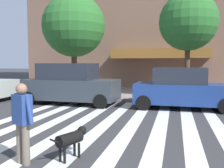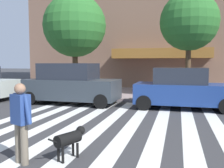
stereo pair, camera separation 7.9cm
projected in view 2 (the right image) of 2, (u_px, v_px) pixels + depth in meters
name	position (u px, v px, depth m)	size (l,w,h in m)	color
ground_plane	(52.00, 137.00, 6.85)	(160.00, 160.00, 0.00)	#353538
sidewalk_far	(125.00, 93.00, 16.26)	(80.00, 6.00, 0.15)	gray
crosswalk_stripes	(86.00, 140.00, 6.59)	(7.65, 12.97, 0.01)	silver
parked_car_behind_first	(71.00, 84.00, 12.46)	(4.68, 2.14, 2.04)	#313941
parked_car_third_in_line	(183.00, 89.00, 11.07)	(4.28, 1.93, 1.84)	navy
street_tree_nearest	(75.00, 26.00, 15.63)	(3.96, 3.96, 6.25)	#4C3823
street_tree_middle	(189.00, 22.00, 13.59)	(3.21, 3.21, 5.79)	#4C3823
pedestrian_dog_walker	(21.00, 119.00, 4.96)	(0.68, 0.37, 1.64)	#6B6051
dog_on_leash	(70.00, 138.00, 5.25)	(0.51, 0.94, 0.65)	black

